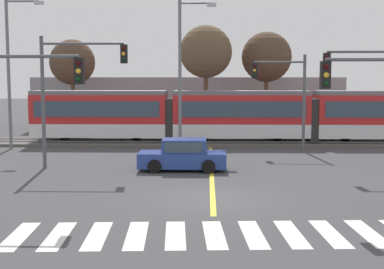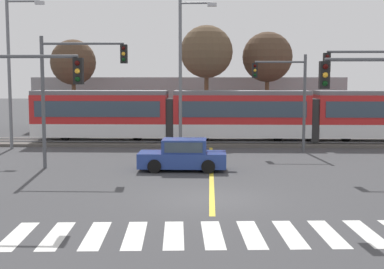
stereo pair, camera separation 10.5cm
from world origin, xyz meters
The scene contains 27 objects.
ground_plane centered at (0.00, 0.00, 0.00)m, with size 200.00×200.00×0.00m, color #3D3D3F.
track_bed centered at (0.00, 16.72, 0.09)m, with size 120.00×4.00×0.18m, color #56514C.
rail_near centered at (0.00, 16.00, 0.23)m, with size 120.00×0.08×0.10m, color #939399.
rail_far centered at (0.00, 17.44, 0.23)m, with size 120.00×0.08×0.10m, color #939399.
light_rail_tram centered at (2.03, 16.71, 2.05)m, with size 28.00×2.64×3.43m.
crosswalk_stripe_0 centered at (-5.49, -4.80, 0.00)m, with size 0.56×2.80×0.01m, color silver.
crosswalk_stripe_1 centered at (-4.39, -4.74, 0.00)m, with size 0.56×2.80×0.01m, color silver.
crosswalk_stripe_2 centered at (-3.29, -4.67, 0.00)m, with size 0.56×2.80×0.01m, color silver.
crosswalk_stripe_3 centered at (-2.20, -4.61, 0.00)m, with size 0.56×2.80×0.01m, color silver.
crosswalk_stripe_4 centered at (-1.10, -4.54, 0.00)m, with size 0.56×2.80×0.01m, color silver.
crosswalk_stripe_5 centered at (0.00, -4.48, 0.00)m, with size 0.56×2.80×0.01m, color silver.
crosswalk_stripe_6 centered at (1.10, -4.41, 0.00)m, with size 0.56×2.80×0.01m, color silver.
crosswalk_stripe_7 centered at (2.20, -4.35, 0.00)m, with size 0.56×2.80×0.01m, color silver.
crosswalk_stripe_8 centered at (3.29, -4.28, 0.00)m, with size 0.56×2.80×0.01m, color silver.
crosswalk_stripe_9 centered at (4.39, -4.22, 0.00)m, with size 0.56×2.80×0.01m, color silver.
lane_centre_line centered at (0.00, 6.12, 0.00)m, with size 0.20×17.19×0.01m, color gold.
sedan_crossing centered at (-1.39, 6.23, 0.70)m, with size 4.21×1.94×1.52m.
traffic_light_near_left centered at (-6.76, -1.09, 3.71)m, with size 3.75×0.38×5.58m.
traffic_light_far_right centered at (4.52, 13.08, 3.83)m, with size 3.25×0.38×5.84m.
traffic_light_mid_left centered at (-6.84, 6.62, 4.31)m, with size 4.25×0.38×6.45m.
traffic_light_mid_right centered at (8.06, 6.60, 4.10)m, with size 4.25×0.38×6.25m.
street_lamp_west centered at (-12.37, 13.83, 5.29)m, with size 2.42×0.28×9.34m.
street_lamp_centre centered at (-1.70, 13.74, 5.18)m, with size 2.31×0.28×9.17m.
bare_tree_far_west centered at (-10.72, 22.33, 5.65)m, with size 3.52×3.52×7.45m.
bare_tree_west centered at (-0.34, 20.26, 6.34)m, with size 3.85×3.85×8.30m.
bare_tree_east centered at (4.29, 21.95, 6.02)m, with size 3.81×3.81×7.96m.
building_backdrop_far centered at (-1.94, 28.69, 2.26)m, with size 26.57×6.00×4.53m, color gray.
Camera 1 is at (-0.21, -19.23, 4.39)m, focal length 50.00 mm.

